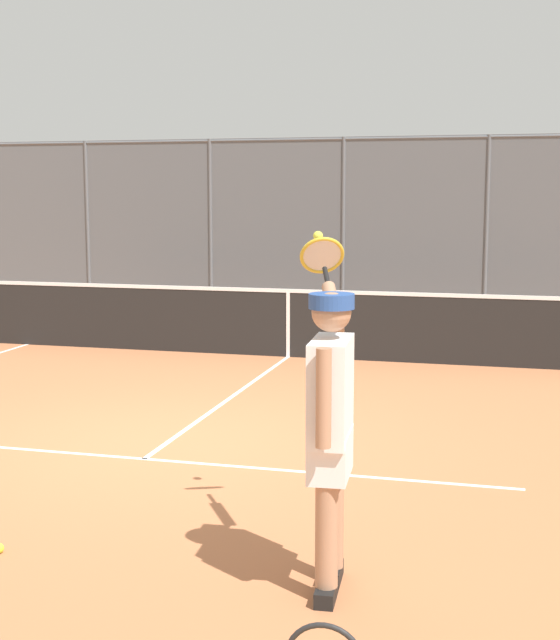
{
  "coord_description": "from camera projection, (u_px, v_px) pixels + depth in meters",
  "views": [
    {
      "loc": [
        -3.07,
        7.6,
        2.3
      ],
      "look_at": [
        -0.83,
        -0.89,
        1.05
      ],
      "focal_mm": 50.63,
      "sensor_mm": 36.0,
      "label": 1
    }
  ],
  "objects": [
    {
      "name": "ground_plane",
      "position": [
        169.0,
        442.0,
        8.37
      ],
      "size": [
        60.0,
        60.0,
        0.0
      ],
      "primitive_type": "plane",
      "color": "#B76B42"
    },
    {
      "name": "court_line_markings",
      "position": [
        128.0,
        470.0,
        7.5
      ],
      "size": [
        8.25,
        9.26,
        0.01
      ],
      "color": "white",
      "rests_on": "ground"
    },
    {
      "name": "fence_backdrop",
      "position": [
        349.0,
        231.0,
        16.92
      ],
      "size": [
        18.2,
        1.37,
        3.28
      ],
      "color": "#565B60",
      "rests_on": "ground"
    },
    {
      "name": "tennis_net",
      "position": [
        288.0,
        322.0,
        12.61
      ],
      "size": [
        10.6,
        0.09,
        1.07
      ],
      "color": "#2D2D2D",
      "rests_on": "ground"
    },
    {
      "name": "tennis_player",
      "position": [
        330.0,
        416.0,
        5.12
      ],
      "size": [
        0.55,
        1.41,
        2.04
      ],
      "rotation": [
        0.0,
        0.0,
        -1.49
      ],
      "color": "black",
      "rests_on": "ground"
    }
  ]
}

